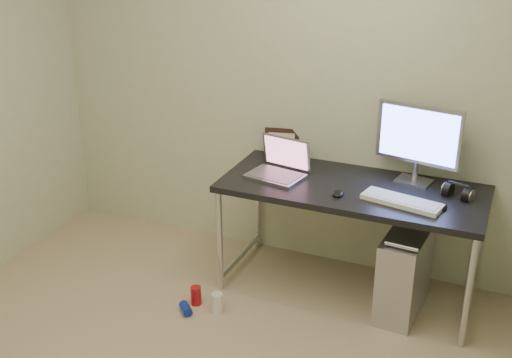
% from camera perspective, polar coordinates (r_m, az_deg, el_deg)
% --- Properties ---
extents(wall_back, '(3.50, 0.02, 2.50)m').
position_cam_1_polar(wall_back, '(4.32, 2.80, 8.41)').
color(wall_back, beige).
rests_on(wall_back, ground).
extents(desk, '(1.62, 0.71, 0.75)m').
position_cam_1_polar(desk, '(4.03, 8.52, -1.63)').
color(desk, black).
rests_on(desk, ground).
extents(tower_computer, '(0.27, 0.53, 0.57)m').
position_cam_1_polar(tower_computer, '(4.08, 13.06, -8.07)').
color(tower_computer, '#B6B6BC').
rests_on(tower_computer, ground).
extents(cable_a, '(0.01, 0.16, 0.69)m').
position_cam_1_polar(cable_a, '(4.36, 13.55, -4.03)').
color(cable_a, black).
rests_on(cable_a, ground).
extents(cable_b, '(0.02, 0.11, 0.71)m').
position_cam_1_polar(cable_b, '(4.35, 14.64, -4.57)').
color(cable_b, black).
rests_on(cable_b, ground).
extents(can_red, '(0.07, 0.07, 0.12)m').
position_cam_1_polar(can_red, '(4.16, -5.36, -10.27)').
color(can_red, '#B5141C').
rests_on(can_red, ground).
extents(can_white, '(0.09, 0.09, 0.13)m').
position_cam_1_polar(can_white, '(4.08, -3.46, -10.92)').
color(can_white, white).
rests_on(can_white, ground).
extents(can_blue, '(0.12, 0.12, 0.06)m').
position_cam_1_polar(can_blue, '(4.10, -6.27, -11.39)').
color(can_blue, '#122BA5').
rests_on(can_blue, ground).
extents(laptop, '(0.39, 0.34, 0.24)m').
position_cam_1_polar(laptop, '(4.10, 2.11, 1.08)').
color(laptop, '#A1A2A8').
rests_on(laptop, desk).
extents(monitor, '(0.53, 0.19, 0.50)m').
position_cam_1_polar(monitor, '(4.03, 14.24, 3.54)').
color(monitor, '#A1A2A8').
rests_on(monitor, desk).
extents(keyboard, '(0.48, 0.24, 0.03)m').
position_cam_1_polar(keyboard, '(3.81, 12.83, -1.95)').
color(keyboard, white).
rests_on(keyboard, desk).
extents(mouse_right, '(0.08, 0.12, 0.04)m').
position_cam_1_polar(mouse_right, '(3.81, 16.13, -2.30)').
color(mouse_right, black).
rests_on(mouse_right, desk).
extents(mouse_left, '(0.08, 0.11, 0.04)m').
position_cam_1_polar(mouse_left, '(3.86, 7.33, -1.17)').
color(mouse_left, black).
rests_on(mouse_left, desk).
extents(headphones, '(0.19, 0.11, 0.11)m').
position_cam_1_polar(headphones, '(3.98, 17.50, -1.14)').
color(headphones, black).
rests_on(headphones, desk).
extents(picture_frame, '(0.25, 0.12, 0.19)m').
position_cam_1_polar(picture_frame, '(4.42, 2.30, 3.29)').
color(picture_frame, black).
rests_on(picture_frame, desk).
extents(webcam, '(0.05, 0.04, 0.13)m').
position_cam_1_polar(webcam, '(4.32, 4.12, 2.80)').
color(webcam, silver).
rests_on(webcam, desk).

